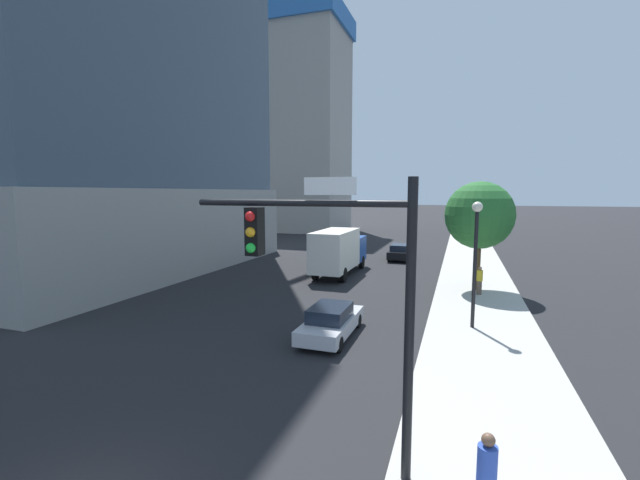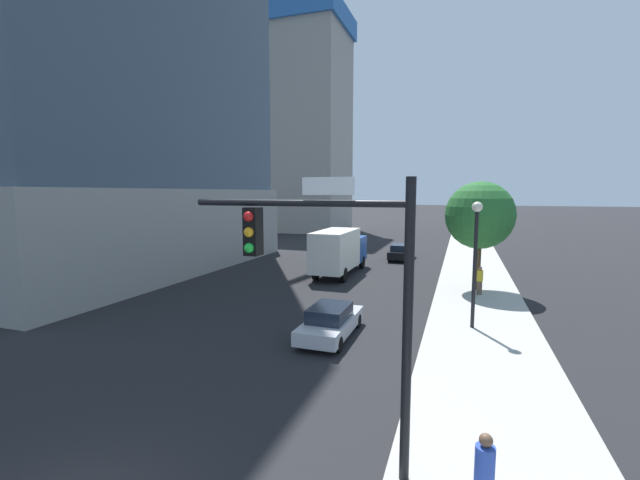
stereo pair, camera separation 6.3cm
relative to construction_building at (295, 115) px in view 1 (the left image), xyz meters
name	(u,v)px [view 1 (the left image)]	position (x,y,z in m)	size (l,w,h in m)	color
sidewalk	(477,296)	(26.09, -36.38, -17.91)	(4.69, 120.00, 0.15)	#B2AFA8
construction_building	(295,115)	(0.00, 0.00, 0.00)	(16.10, 24.30, 43.39)	#9E9B93
traffic_light_pole	(337,273)	(22.65, -53.05, -13.62)	(4.83, 0.48, 6.16)	black
street_lamp	(476,245)	(25.67, -42.42, -14.22)	(0.44, 0.44, 5.46)	black
street_tree	(479,215)	(26.08, -34.87, -13.34)	(4.01, 4.01, 6.51)	brown
car_black	(401,252)	(20.08, -24.34, -17.27)	(1.87, 4.37, 1.43)	black
car_silver	(331,321)	(20.08, -45.22, -17.31)	(1.74, 4.42, 1.37)	#B7B7BC
box_truck	(339,250)	(16.71, -32.59, -16.14)	(2.28, 7.81, 3.33)	#1E4799
pedestrian_yellow_shirt	(480,280)	(26.18, -36.14, -17.00)	(0.34, 0.34, 1.63)	brown
pedestrian_blue_shirt	(486,480)	(25.61, -53.85, -16.93)	(0.34, 0.34, 1.76)	brown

